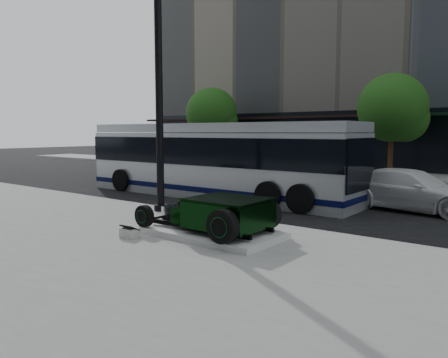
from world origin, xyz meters
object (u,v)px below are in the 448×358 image
Objects in this scene: hot_rod at (221,213)px; lamppost at (159,98)px; white_sedan at (411,190)px; transit_bus at (214,159)px.

hot_rod is 0.42× the size of lamppost.
hot_rod is 7.57m from white_sedan.
hot_rod is at bearing -49.76° from transit_bus.
white_sedan is at bearing 71.83° from hot_rod.
lamppost is at bearing -74.36° from transit_bus.
hot_rod is 0.27× the size of transit_bus.
transit_bus reaches higher than white_sedan.
lamppost is 4.77m from transit_bus.
white_sedan is (2.36, 7.20, -0.02)m from hot_rod.
transit_bus is at bearing 130.24° from hot_rod.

